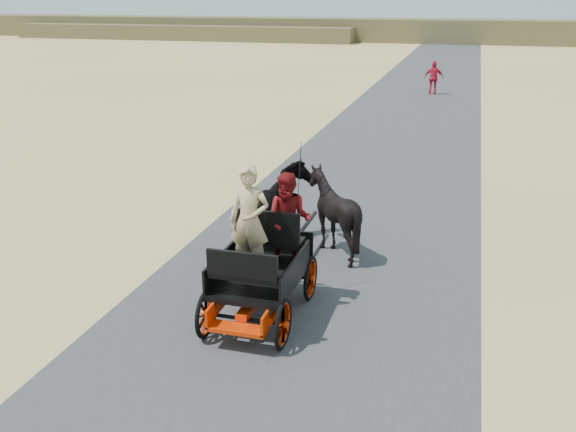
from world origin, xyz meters
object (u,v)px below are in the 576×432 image
(carriage, at_px, (261,295))
(horse_right, at_px, (333,213))
(horse_left, at_px, (281,208))
(pedestrian, at_px, (434,78))

(carriage, bearing_deg, horse_right, 79.61)
(carriage, height_order, horse_left, horse_left)
(carriage, xyz_separation_m, horse_right, (0.55, 3.00, 0.49))
(carriage, relative_size, horse_right, 1.41)
(horse_right, height_order, pedestrian, pedestrian)
(horse_left, bearing_deg, horse_right, -180.00)
(horse_left, relative_size, horse_right, 1.18)
(horse_left, bearing_deg, carriage, 100.39)
(horse_left, height_order, horse_right, horse_right)
(carriage, distance_m, horse_right, 3.09)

